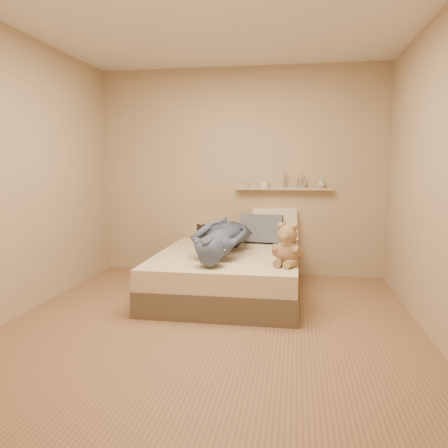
% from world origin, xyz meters
% --- Properties ---
extents(room, '(3.80, 3.80, 3.80)m').
position_xyz_m(room, '(0.00, 0.00, 1.30)').
color(room, '#8E6649').
rests_on(room, ground).
extents(bed, '(1.50, 1.90, 0.45)m').
position_xyz_m(bed, '(0.00, 0.93, 0.22)').
color(bed, brown).
rests_on(bed, floor).
extents(game_console, '(0.18, 0.10, 0.06)m').
position_xyz_m(game_console, '(-0.03, 0.43, 0.60)').
color(game_console, silver).
rests_on(game_console, bed).
extents(teddy_bear, '(0.32, 0.33, 0.41)m').
position_xyz_m(teddy_bear, '(0.64, 0.43, 0.62)').
color(teddy_bear, '#A07458').
rests_on(teddy_bear, bed).
extents(dark_plush, '(0.17, 0.17, 0.26)m').
position_xyz_m(dark_plush, '(-0.39, 1.34, 0.56)').
color(dark_plush, black).
rests_on(dark_plush, bed).
extents(pillow_cream, '(0.60, 0.39, 0.43)m').
position_xyz_m(pillow_cream, '(0.45, 1.76, 0.65)').
color(pillow_cream, beige).
rests_on(pillow_cream, bed).
extents(pillow_grey, '(0.52, 0.28, 0.37)m').
position_xyz_m(pillow_grey, '(0.30, 1.62, 0.62)').
color(pillow_grey, slate).
rests_on(pillow_grey, bed).
extents(person, '(0.62, 1.59, 0.38)m').
position_xyz_m(person, '(-0.05, 0.89, 0.64)').
color(person, '#3E4962').
rests_on(person, bed).
extents(wall_shelf, '(1.20, 0.12, 0.03)m').
position_xyz_m(wall_shelf, '(0.55, 1.84, 1.10)').
color(wall_shelf, tan).
rests_on(wall_shelf, wall_back).
extents(shelf_bottles, '(1.02, 0.12, 0.18)m').
position_xyz_m(shelf_bottles, '(0.68, 1.84, 1.18)').
color(shelf_bottles, '#B3A699').
rests_on(shelf_bottles, wall_shelf).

